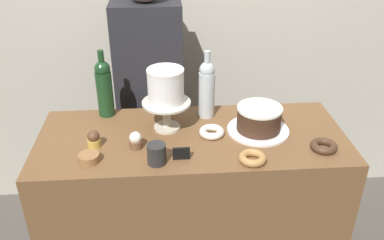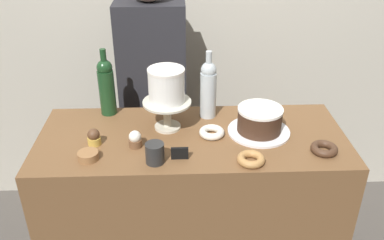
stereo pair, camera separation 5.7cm
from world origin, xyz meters
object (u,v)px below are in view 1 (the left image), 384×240
barista_figure (151,103)px  donut_maple (253,158)px  wine_bottle_green (104,87)px  price_sign_chalkboard (181,153)px  cupcake_chocolate (94,139)px  wine_bottle_clear (207,88)px  cake_stand_pedestal (167,110)px  cookie_stack (89,158)px  white_layer_cake (166,86)px  donut_chocolate (324,146)px  donut_sugar (212,132)px  cupcake_vanilla (136,140)px  coffee_cup_ceramic (157,154)px  chocolate_round_cake (259,118)px

barista_figure → donut_maple: bearing=-60.4°
wine_bottle_green → price_sign_chalkboard: 0.54m
cupcake_chocolate → donut_maple: bearing=-14.0°
wine_bottle_clear → cake_stand_pedestal: bearing=-150.5°
cake_stand_pedestal → cookie_stack: size_ratio=2.57×
white_layer_cake → donut_chocolate: (0.65, -0.23, -0.20)m
donut_maple → donut_sugar: size_ratio=1.00×
cupcake_chocolate → donut_chocolate: size_ratio=0.66×
donut_maple → wine_bottle_clear: bearing=109.9°
cupcake_vanilla → price_sign_chalkboard: bearing=-28.1°
donut_sugar → price_sign_chalkboard: size_ratio=1.60×
cupcake_chocolate → coffee_cup_ceramic: (0.26, -0.14, 0.01)m
wine_bottle_green → cookie_stack: (-0.03, -0.40, -0.13)m
cake_stand_pedestal → donut_chocolate: (0.65, -0.23, -0.08)m
donut_maple → barista_figure: 0.86m
white_layer_cake → barista_figure: barista_figure is taller
cookie_stack → coffee_cup_ceramic: (0.27, -0.03, 0.03)m
cake_stand_pedestal → price_sign_chalkboard: (0.05, -0.25, -0.07)m
donut_sugar → barista_figure: barista_figure is taller
wine_bottle_green → price_sign_chalkboard: (0.34, -0.41, -0.12)m
cake_stand_pedestal → donut_maple: 0.45m
wine_bottle_clear → price_sign_chalkboard: 0.40m
chocolate_round_cake → donut_sugar: 0.22m
cookie_stack → price_sign_chalkboard: bearing=-1.6°
donut_chocolate → barista_figure: size_ratio=0.07×
wine_bottle_green → cupcake_vanilla: (0.15, -0.31, -0.11)m
price_sign_chalkboard → coffee_cup_ceramic: 0.10m
chocolate_round_cake → wine_bottle_green: 0.73m
cake_stand_pedestal → barista_figure: bearing=100.8°
chocolate_round_cake → price_sign_chalkboard: bearing=-151.2°
white_layer_cake → coffee_cup_ceramic: size_ratio=1.89×
wine_bottle_green → barista_figure: (0.20, 0.29, -0.24)m
cake_stand_pedestal → barista_figure: size_ratio=0.14×
wine_bottle_clear → coffee_cup_ceramic: wine_bottle_clear is taller
cake_stand_pedestal → cupcake_chocolate: (-0.31, -0.13, -0.06)m
chocolate_round_cake → cookie_stack: 0.75m
cookie_stack → barista_figure: 0.74m
donut_chocolate → price_sign_chalkboard: price_sign_chalkboard is taller
chocolate_round_cake → coffee_cup_ceramic: (-0.45, -0.22, -0.02)m
donut_maple → price_sign_chalkboard: price_sign_chalkboard is taller
white_layer_cake → donut_sugar: 0.29m
donut_maple → coffee_cup_ceramic: bearing=177.3°
white_layer_cake → donut_maple: white_layer_cake is taller
chocolate_round_cake → cookie_stack: bearing=-165.6°
white_layer_cake → cupcake_vanilla: 0.27m
cupcake_chocolate → cookie_stack: (-0.01, -0.11, -0.02)m
chocolate_round_cake → donut_chocolate: 0.30m
white_layer_cake → cupcake_chocolate: size_ratio=2.16×
cookie_stack → coffee_cup_ceramic: 0.27m
cupcake_vanilla → donut_sugar: size_ratio=0.66×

